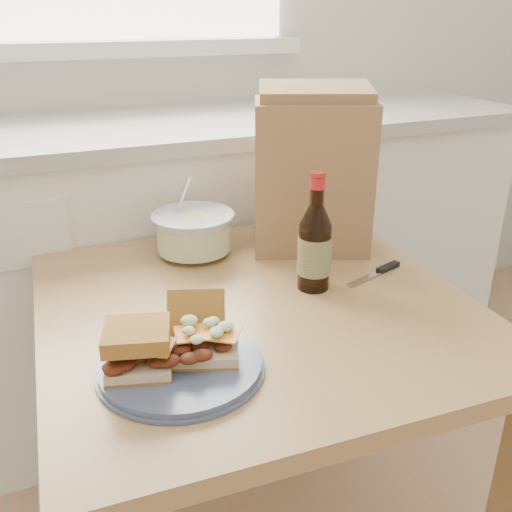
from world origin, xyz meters
name	(u,v)px	position (x,y,z in m)	size (l,w,h in m)	color
cabinet_run	(142,269)	(0.00, 1.70, 0.47)	(2.50, 0.64, 0.94)	white
dining_table	(256,345)	(0.08, 0.97, 0.60)	(0.88, 0.88, 0.70)	#A6864E
plate	(181,366)	(-0.13, 0.80, 0.71)	(0.27, 0.27, 0.02)	#485575
sandwich_left	(138,348)	(-0.19, 0.80, 0.75)	(0.12, 0.12, 0.07)	beige
sandwich_right	(203,333)	(-0.08, 0.82, 0.75)	(0.13, 0.17, 0.09)	beige
coleslaw_bowl	(194,234)	(0.04, 1.25, 0.75)	(0.20, 0.20, 0.19)	silver
beer_bottle	(315,246)	(0.22, 0.98, 0.79)	(0.07, 0.07, 0.25)	black
knife	(382,270)	(0.39, 0.98, 0.70)	(0.16, 0.06, 0.01)	silver
paper_bag	(312,177)	(0.32, 1.18, 0.88)	(0.27, 0.18, 0.35)	#9E7E4C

